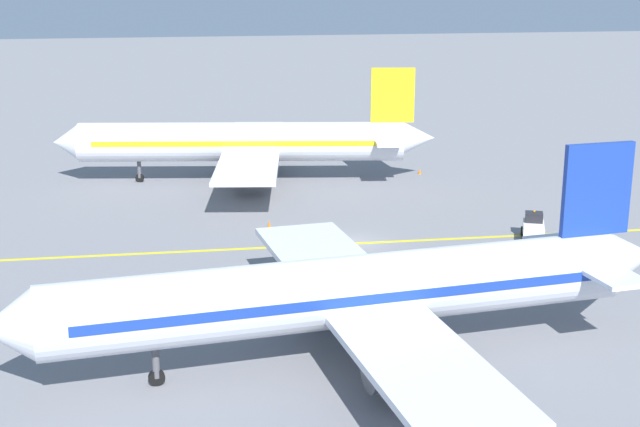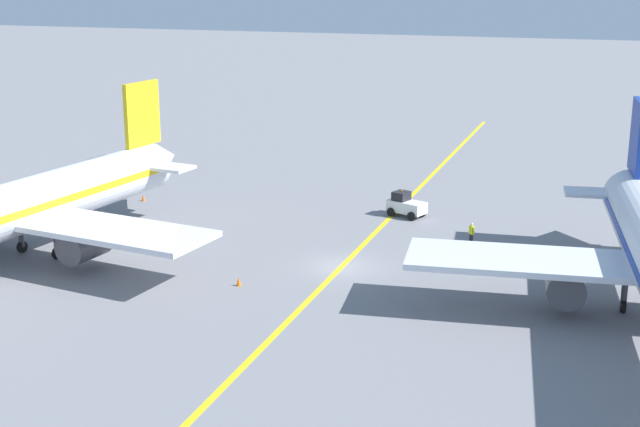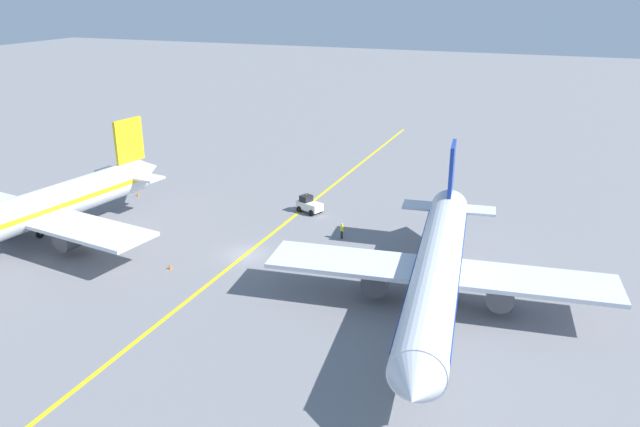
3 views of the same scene
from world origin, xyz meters
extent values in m
plane|color=slate|center=(0.00, 0.00, 0.00)|extent=(400.00, 400.00, 0.00)
cube|color=yellow|center=(0.00, 0.00, 0.00)|extent=(1.87, 120.00, 0.01)
cone|color=silver|center=(-17.62, -12.00, 4.10)|extent=(3.39, 3.34, 3.06)
cylinder|color=#4C4C51|center=(-14.49, 3.99, 1.83)|extent=(2.56, 3.44, 2.20)
cube|color=#193899|center=(-17.92, -9.51, 8.10)|extent=(0.83, 4.01, 5.00)
cube|color=silver|center=(-17.98, -9.02, 4.20)|extent=(9.22, 3.45, 0.24)
cylinder|color=#4C4C51|center=(-17.75, 2.59, 1.40)|extent=(0.36, 0.36, 2.00)
cylinder|color=black|center=(-17.75, 2.59, 0.40)|extent=(0.37, 0.83, 0.80)
cylinder|color=silver|center=(20.77, 6.28, 3.80)|extent=(8.01, 30.20, 3.60)
cone|color=silver|center=(18.33, -10.03, 4.10)|extent=(3.47, 3.42, 3.06)
cube|color=yellow|center=(20.77, 6.28, 3.95)|extent=(7.60, 27.24, 0.50)
cube|color=silver|center=(20.63, 5.29, 3.08)|extent=(28.46, 9.29, 0.36)
cylinder|color=#4C4C51|center=(15.68, 6.04, 1.83)|extent=(2.65, 3.49, 2.20)
cube|color=yellow|center=(18.70, -7.56, 8.10)|extent=(0.95, 4.01, 5.00)
cube|color=silver|center=(18.77, -7.07, 4.20)|extent=(9.26, 3.71, 0.24)
cylinder|color=#4C4C51|center=(18.89, 4.54, 1.40)|extent=(0.36, 0.36, 2.00)
cylinder|color=black|center=(18.89, 4.54, 0.40)|extent=(0.40, 0.83, 0.80)
cylinder|color=#4C4C51|center=(22.06, 4.07, 1.40)|extent=(0.36, 0.36, 2.00)
cylinder|color=black|center=(22.06, 4.07, 0.40)|extent=(0.40, 0.83, 0.80)
cube|color=white|center=(-1.31, -13.37, 0.80)|extent=(3.34, 2.48, 0.90)
cube|color=black|center=(-0.80, -13.57, 1.60)|extent=(1.49, 1.59, 0.70)
sphere|color=orange|center=(-0.80, -13.57, 2.03)|extent=(0.16, 0.16, 0.16)
cylinder|color=black|center=(-0.13, -13.03, 0.35)|extent=(0.74, 0.49, 0.70)
cylinder|color=black|center=(-0.68, -14.43, 0.35)|extent=(0.74, 0.49, 0.70)
cylinder|color=black|center=(-1.95, -12.32, 0.35)|extent=(0.74, 0.49, 0.70)
cylinder|color=black|center=(-2.49, -13.72, 0.35)|extent=(0.74, 0.49, 0.70)
cylinder|color=#23232D|center=(-7.47, -7.26, 0.42)|extent=(0.16, 0.16, 0.85)
cylinder|color=#23232D|center=(-7.34, -7.40, 0.42)|extent=(0.16, 0.16, 0.85)
cube|color=#CCD819|center=(-7.40, -7.33, 1.15)|extent=(0.41, 0.41, 0.60)
cylinder|color=#CCD819|center=(-7.57, -7.16, 1.15)|extent=(0.10, 0.10, 0.55)
cylinder|color=#CCD819|center=(-7.24, -7.50, 1.15)|extent=(0.10, 0.10, 0.55)
sphere|color=beige|center=(-7.40, -7.33, 1.57)|extent=(0.22, 0.22, 0.22)
cone|color=orange|center=(21.00, -11.03, 0.28)|extent=(0.32, 0.32, 0.55)
cone|color=orange|center=(5.05, 5.53, 0.28)|extent=(0.32, 0.32, 0.55)
camera|label=1|loc=(-60.71, 12.72, 19.57)|focal=50.00mm
camera|label=2|loc=(-16.25, 53.59, 19.31)|focal=50.00mm
camera|label=3|loc=(-27.20, 49.56, 25.09)|focal=35.00mm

